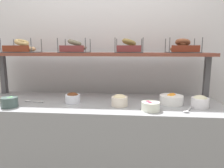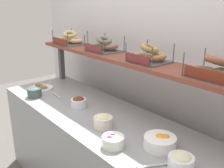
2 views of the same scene
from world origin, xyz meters
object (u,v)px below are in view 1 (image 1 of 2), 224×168
at_px(bowl_fruit_salad, 171,99).
at_px(bagel_basket_everything, 129,48).
at_px(serving_spoon_by_edge, 188,110).
at_px(bagel_basket_plain, 22,48).
at_px(bowl_veggie_mix, 9,102).
at_px(bowl_beet_salad, 150,106).
at_px(bagel_basket_cinnamon_raisin, 182,48).
at_px(bowl_chocolate_spread, 73,98).
at_px(bowl_scallion_spread, 200,101).
at_px(bagel_basket_poppy, 75,48).
at_px(serving_plate_white, 1,101).
at_px(serving_spoon_near_plate, 31,101).
at_px(bowl_potato_salad, 120,100).

xyz_separation_m(bowl_fruit_salad, bagel_basket_everything, (-0.37, 0.28, 0.44)).
xyz_separation_m(serving_spoon_by_edge, bagel_basket_plain, (-1.54, 0.46, 0.47)).
bearing_deg(bowl_veggie_mix, bowl_beet_salad, 0.33).
xyz_separation_m(bowl_beet_salad, bagel_basket_cinnamon_raisin, (0.33, 0.50, 0.44)).
xyz_separation_m(bowl_chocolate_spread, bowl_scallion_spread, (1.07, -0.05, 0.00)).
height_order(bowl_chocolate_spread, bagel_basket_plain, bagel_basket_plain).
height_order(bowl_chocolate_spread, bowl_beet_salad, bowl_chocolate_spread).
distance_m(bowl_beet_salad, bagel_basket_everything, 0.68).
distance_m(bowl_veggie_mix, bagel_basket_plain, 0.66).
distance_m(bowl_fruit_salad, bagel_basket_poppy, 1.05).
bearing_deg(serving_plate_white, bagel_basket_everything, 17.37).
relative_size(bagel_basket_poppy, bagel_basket_everything, 1.05).
height_order(bowl_chocolate_spread, serving_plate_white, bowl_chocolate_spread).
distance_m(bowl_chocolate_spread, bowl_fruit_salad, 0.86).
bearing_deg(bagel_basket_plain, serving_spoon_near_plate, -54.51).
bearing_deg(bowl_scallion_spread, bowl_potato_salad, -178.58).
xyz_separation_m(serving_plate_white, bagel_basket_poppy, (0.59, 0.36, 0.47)).
bearing_deg(bagel_basket_everything, bowl_chocolate_spread, -147.08).
bearing_deg(bowl_fruit_salad, bowl_potato_salad, -167.47).
distance_m(bowl_chocolate_spread, serving_spoon_by_edge, 0.96).
bearing_deg(bagel_basket_cinnamon_raisin, serving_spoon_by_edge, -96.02).
bearing_deg(bowl_scallion_spread, bowl_beet_salad, -162.51).
relative_size(bowl_veggie_mix, bowl_scallion_spread, 0.94).
distance_m(bowl_beet_salad, bagel_basket_cinnamon_raisin, 0.74).
distance_m(bowl_fruit_salad, bagel_basket_plain, 1.54).
distance_m(bowl_fruit_salad, bagel_basket_cinnamon_raisin, 0.54).
bearing_deg(bowl_scallion_spread, serving_spoon_by_edge, -135.86).
bearing_deg(bowl_fruit_salad, bagel_basket_cinnamon_raisin, 64.52).
height_order(bowl_veggie_mix, serving_spoon_by_edge, bowl_veggie_mix).
relative_size(bowl_veggie_mix, serving_plate_white, 0.55).
xyz_separation_m(serving_plate_white, bagel_basket_cinnamon_raisin, (1.64, 0.36, 0.46)).
relative_size(bowl_veggie_mix, bowl_beet_salad, 0.94).
relative_size(serving_spoon_near_plate, bagel_basket_everything, 0.66).
bearing_deg(bagel_basket_poppy, bowl_chocolate_spread, -79.80).
height_order(bowl_potato_salad, bowl_beet_salad, bowl_potato_salad).
bearing_deg(bowl_chocolate_spread, bagel_basket_plain, 153.75).
height_order(bowl_veggie_mix, bagel_basket_poppy, bagel_basket_poppy).
bearing_deg(bagel_basket_everything, bagel_basket_cinnamon_raisin, 0.95).
xyz_separation_m(bowl_beet_salad, serving_spoon_by_edge, (0.28, 0.01, -0.03)).
xyz_separation_m(bowl_veggie_mix, bagel_basket_poppy, (0.42, 0.50, 0.43)).
height_order(bowl_potato_salad, serving_spoon_by_edge, bowl_potato_salad).
bearing_deg(bagel_basket_poppy, bowl_beet_salad, -34.72).
distance_m(bowl_scallion_spread, bagel_basket_plain, 1.76).
bearing_deg(bowl_chocolate_spread, bagel_basket_poppy, 100.20).
distance_m(serving_spoon_by_edge, bagel_basket_cinnamon_raisin, 0.68).
bearing_deg(serving_spoon_by_edge, bowl_chocolate_spread, 169.77).
height_order(bowl_veggie_mix, bowl_scallion_spread, bowl_scallion_spread).
bearing_deg(bagel_basket_cinnamon_raisin, bowl_chocolate_spread, -162.07).
relative_size(bowl_fruit_salad, bagel_basket_plain, 0.63).
relative_size(bowl_potato_salad, bowl_beet_salad, 0.98).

